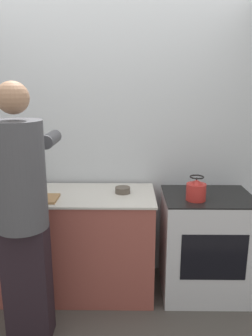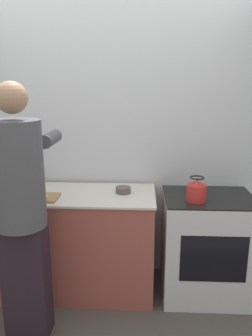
{
  "view_description": "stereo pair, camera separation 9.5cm",
  "coord_description": "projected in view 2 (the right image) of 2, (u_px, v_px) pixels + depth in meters",
  "views": [
    {
      "loc": [
        0.22,
        -2.31,
        1.8
      ],
      "look_at": [
        0.19,
        0.21,
        1.15
      ],
      "focal_mm": 35.0,
      "sensor_mm": 36.0,
      "label": 1
    },
    {
      "loc": [
        0.31,
        -2.31,
        1.8
      ],
      "look_at": [
        0.19,
        0.21,
        1.15
      ],
      "focal_mm": 35.0,
      "sensor_mm": 36.0,
      "label": 2
    }
  ],
  "objects": [
    {
      "name": "person",
      "position": [
        21.0,
        207.0,
        2.22
      ],
      "size": [
        0.39,
        0.62,
        1.82
      ],
      "color": "black",
      "rests_on": "ground_plane"
    },
    {
      "name": "bowl_prep",
      "position": [
        123.0,
        190.0,
        2.78
      ],
      "size": [
        0.13,
        0.13,
        0.05
      ],
      "color": "brown",
      "rests_on": "counter"
    },
    {
      "name": "oven",
      "position": [
        206.0,
        246.0,
        2.83
      ],
      "size": [
        0.74,
        0.59,
        0.9
      ],
      "color": "silver",
      "rests_on": "ground_plane"
    },
    {
      "name": "wall_back",
      "position": [
        108.0,
        140.0,
        3.02
      ],
      "size": [
        8.0,
        0.05,
        2.6
      ],
      "color": "silver",
      "rests_on": "ground_plane"
    },
    {
      "name": "counter",
      "position": [
        58.0,
        241.0,
        2.89
      ],
      "size": [
        1.7,
        0.63,
        0.9
      ],
      "color": "#9E4C42",
      "rests_on": "ground_plane"
    },
    {
      "name": "knife",
      "position": [
        32.0,
        197.0,
        2.61
      ],
      "size": [
        0.23,
        0.08,
        0.01
      ],
      "rotation": [
        0.0,
        0.0,
        0.23
      ],
      "color": "silver",
      "rests_on": "cutting_board"
    },
    {
      "name": "canister_jar",
      "position": [
        27.0,
        178.0,
        2.97
      ],
      "size": [
        0.13,
        0.13,
        0.14
      ],
      "color": "#4C4C51",
      "rests_on": "counter"
    },
    {
      "name": "ground_plane",
      "position": [
        102.0,
        310.0,
        2.69
      ],
      "size": [
        12.0,
        12.0,
        0.0
      ],
      "primitive_type": "plane",
      "color": "#4C4742"
    },
    {
      "name": "cutting_board",
      "position": [
        36.0,
        197.0,
        2.64
      ],
      "size": [
        0.35,
        0.22,
        0.02
      ],
      "color": "#A87A4C",
      "rests_on": "counter"
    },
    {
      "name": "kettle",
      "position": [
        196.0,
        191.0,
        2.59
      ],
      "size": [
        0.16,
        0.16,
        0.2
      ],
      "color": "red",
      "rests_on": "oven"
    }
  ]
}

